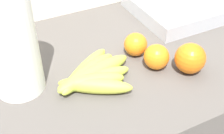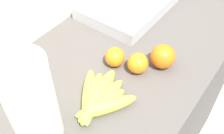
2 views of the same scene
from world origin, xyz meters
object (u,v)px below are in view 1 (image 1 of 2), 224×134
at_px(orange_center, 190,58).
at_px(paper_towel_roll, 10,43).
at_px(orange_far_right, 136,44).
at_px(banana_bunch, 91,76).
at_px(sink_basin, 187,3).
at_px(orange_right, 156,57).

distance_m(orange_center, paper_towel_roll, 0.45).
xyz_separation_m(orange_center, orange_far_right, (-0.09, 0.13, -0.01)).
height_order(banana_bunch, orange_far_right, orange_far_right).
xyz_separation_m(orange_far_right, sink_basin, (0.29, 0.15, -0.01)).
distance_m(orange_center, orange_far_right, 0.16).
height_order(orange_right, orange_far_right, orange_right).
bearing_deg(orange_right, orange_far_right, 104.03).
height_order(orange_right, orange_center, orange_center).
height_order(banana_bunch, sink_basin, sink_basin).
relative_size(orange_far_right, paper_towel_roll, 0.22).
bearing_deg(banana_bunch, paper_towel_roll, 158.13).
height_order(orange_right, paper_towel_roll, paper_towel_roll).
bearing_deg(paper_towel_roll, orange_right, -13.95).
bearing_deg(sink_basin, paper_towel_roll, -167.38).
xyz_separation_m(orange_right, orange_center, (0.07, -0.05, 0.01)).
bearing_deg(sink_basin, orange_right, -140.68).
relative_size(banana_bunch, sink_basin, 0.60).
bearing_deg(sink_basin, banana_bunch, -155.76).
height_order(banana_bunch, orange_right, orange_right).
bearing_deg(banana_bunch, sink_basin, 24.24).
height_order(paper_towel_roll, sink_basin, paper_towel_roll).
bearing_deg(orange_center, orange_far_right, 124.50).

